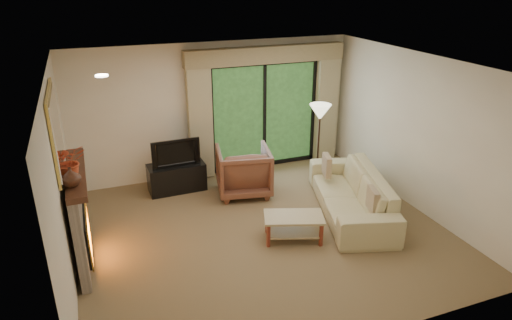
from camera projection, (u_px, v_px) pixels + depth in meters
name	position (u px, v px, depth m)	size (l,w,h in m)	color
floor	(263.00, 232.00, 7.15)	(5.50, 5.50, 0.00)	olive
ceiling	(264.00, 65.00, 6.16)	(5.50, 5.50, 0.00)	silver
wall_back	(215.00, 110.00, 8.81)	(5.00, 5.00, 0.00)	beige
wall_front	(357.00, 242.00, 4.50)	(5.00, 5.00, 0.00)	beige
wall_left	(61.00, 184.00, 5.75)	(5.00, 5.00, 0.00)	beige
wall_right	(417.00, 133.00, 7.57)	(5.00, 5.00, 0.00)	beige
fireplace	(78.00, 217.00, 6.19)	(0.24, 1.70, 1.37)	gray
mirror	(56.00, 130.00, 5.68)	(0.07, 1.45, 1.02)	gold
sliding_door	(264.00, 115.00, 9.18)	(2.26, 0.10, 2.16)	black
curtain_left	(200.00, 119.00, 8.60)	(0.45, 0.18, 2.35)	tan
curtain_right	(326.00, 105.00, 9.49)	(0.45, 0.18, 2.35)	tan
cornice	(266.00, 55.00, 8.64)	(3.20, 0.24, 0.32)	#99855D
media_console	(177.00, 177.00, 8.43)	(1.03, 0.46, 0.51)	black
tv	(175.00, 152.00, 8.23)	(0.87, 0.11, 0.50)	black
armchair	(243.00, 171.00, 8.26)	(0.93, 0.96, 0.87)	brown
sofa	(351.00, 193.00, 7.60)	(2.45, 0.96, 0.71)	#C5B884
pillow_near	(373.00, 200.00, 6.87)	(0.09, 0.35, 0.35)	brown
pillow_far	(327.00, 165.00, 8.09)	(0.10, 0.37, 0.37)	brown
coffee_table	(293.00, 228.00, 6.88)	(0.88, 0.49, 0.40)	tan
floor_lamp	(318.00, 143.00, 8.66)	(0.41, 0.41, 1.52)	#EDE7BC
vase	(71.00, 177.00, 5.47)	(0.23, 0.23, 0.24)	#452518
branches	(69.00, 161.00, 5.68)	(0.39, 0.33, 0.43)	#D04C29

